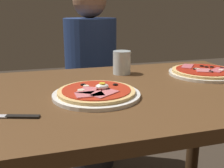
{
  "coord_description": "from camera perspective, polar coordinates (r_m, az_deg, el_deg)",
  "views": [
    {
      "loc": [
        -0.35,
        -0.89,
        1.04
      ],
      "look_at": [
        -0.09,
        -0.03,
        0.79
      ],
      "focal_mm": 43.77,
      "sensor_mm": 36.0,
      "label": 1
    }
  ],
  "objects": [
    {
      "name": "knife",
      "position": [
        0.78,
        -20.79,
        -6.33
      ],
      "size": [
        0.19,
        0.08,
        0.01
      ],
      "color": "silver",
      "rests_on": "dining_table"
    },
    {
      "name": "diner_person",
      "position": [
        1.75,
        -4.32,
        -0.31
      ],
      "size": [
        0.32,
        0.32,
        1.18
      ],
      "rotation": [
        0.0,
        0.0,
        3.14
      ],
      "color": "black",
      "rests_on": "ground"
    },
    {
      "name": "pizza_across_left",
      "position": [
        1.26,
        18.69,
        2.37
      ],
      "size": [
        0.3,
        0.3,
        0.03
      ],
      "color": "silver",
      "rests_on": "dining_table"
    },
    {
      "name": "pizza_foreground",
      "position": [
        0.9,
        -3.26,
        -1.9
      ],
      "size": [
        0.29,
        0.29,
        0.05
      ],
      "color": "white",
      "rests_on": "dining_table"
    },
    {
      "name": "water_glass_near",
      "position": [
        1.2,
        2.05,
        4.18
      ],
      "size": [
        0.08,
        0.08,
        0.1
      ],
      "color": "silver",
      "rests_on": "dining_table"
    },
    {
      "name": "dining_table",
      "position": [
        1.04,
        4.49,
        -7.58
      ],
      "size": [
        1.12,
        0.78,
        0.76
      ],
      "color": "brown",
      "rests_on": "ground"
    }
  ]
}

